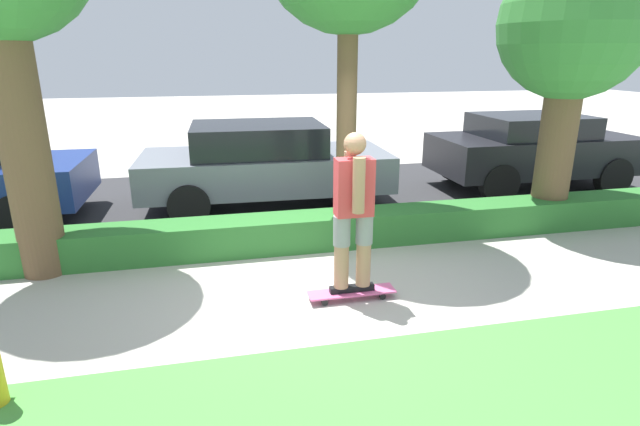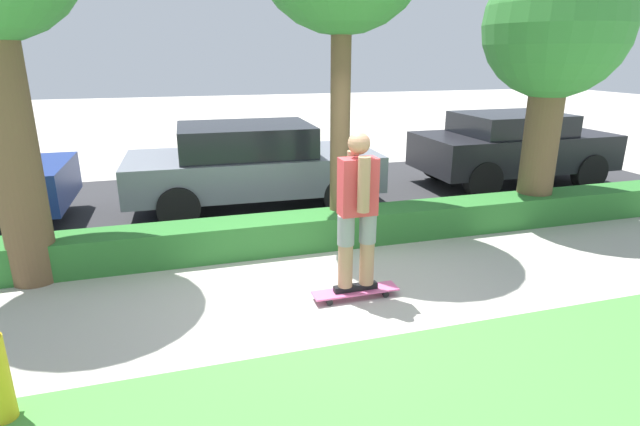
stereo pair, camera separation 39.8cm
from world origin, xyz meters
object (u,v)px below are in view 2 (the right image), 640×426
object	(u,v)px
parked_car_rear	(512,146)
skateboard	(355,291)
skater_person	(357,209)
tree_far	(555,34)
parked_car_middle	(252,164)

from	to	relation	value
parked_car_rear	skateboard	bearing A→B (deg)	-141.53
skater_person	tree_far	world-z (taller)	tree_far
skateboard	tree_far	distance (m)	5.17
skateboard	parked_car_rear	distance (m)	6.47
skateboard	tree_far	xyz separation A→B (m)	(3.86, 1.84, 2.90)
skateboard	skater_person	world-z (taller)	skater_person
skateboard	parked_car_middle	distance (m)	4.08
tree_far	parked_car_rear	world-z (taller)	tree_far
tree_far	skateboard	bearing A→B (deg)	-154.47
skater_person	tree_far	xyz separation A→B (m)	(3.86, 1.84, 1.91)
skater_person	parked_car_middle	bearing A→B (deg)	97.68
skateboard	skater_person	distance (m)	0.99
skateboard	skater_person	size ratio (longest dim) A/B	0.55
tree_far	skater_person	bearing A→B (deg)	-154.47
skater_person	parked_car_rear	bearing A→B (deg)	38.80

